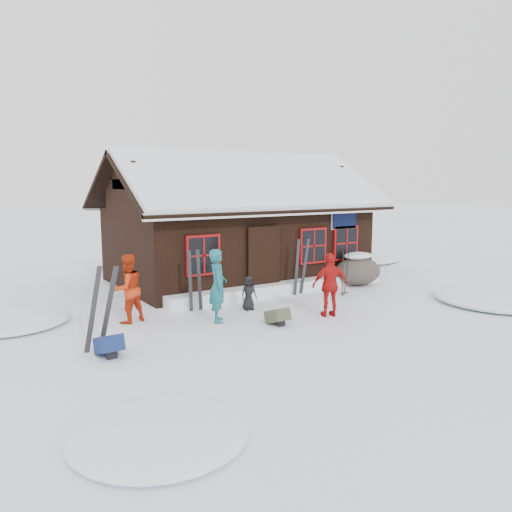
# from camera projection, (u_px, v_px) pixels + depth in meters

# --- Properties ---
(ground) EXTENTS (120.00, 120.00, 0.00)m
(ground) POSITION_uv_depth(u_px,v_px,m) (287.00, 316.00, 12.58)
(ground) COLOR white
(ground) RESTS_ON ground
(mountain_hut) EXTENTS (8.90, 6.09, 4.42)m
(mountain_hut) POSITION_uv_depth(u_px,v_px,m) (237.00, 234.00, 17.30)
(mountain_hut) COLOR black
(mountain_hut) RESTS_ON ground
(snow_drift) EXTENTS (7.60, 0.60, 0.35)m
(snow_drift) POSITION_uv_depth(u_px,v_px,m) (283.00, 287.00, 15.23)
(snow_drift) COLOR white
(snow_drift) RESTS_ON ground
(snow_mounds) EXTENTS (20.60, 13.20, 0.48)m
(snow_mounds) POSITION_uv_depth(u_px,v_px,m) (294.00, 295.00, 15.01)
(snow_mounds) COLOR white
(snow_mounds) RESTS_ON ground
(skier_teal) EXTENTS (0.66, 0.77, 1.78)m
(skier_teal) POSITION_uv_depth(u_px,v_px,m) (218.00, 286.00, 11.98)
(skier_teal) COLOR #166168
(skier_teal) RESTS_ON ground
(skier_orange_left) EXTENTS (0.94, 0.81, 1.66)m
(skier_orange_left) POSITION_uv_depth(u_px,v_px,m) (128.00, 289.00, 11.91)
(skier_orange_left) COLOR #BB2A0D
(skier_orange_left) RESTS_ON ground
(skier_orange_right) EXTENTS (1.02, 0.67, 1.61)m
(skier_orange_right) POSITION_uv_depth(u_px,v_px,m) (330.00, 285.00, 12.48)
(skier_orange_right) COLOR #B31312
(skier_orange_right) RESTS_ON ground
(skier_crouched) EXTENTS (0.46, 0.31, 0.90)m
(skier_crouched) POSITION_uv_depth(u_px,v_px,m) (249.00, 293.00, 13.16)
(skier_crouched) COLOR black
(skier_crouched) RESTS_ON ground
(boulder) EXTENTS (1.67, 1.25, 0.97)m
(boulder) POSITION_uv_depth(u_px,v_px,m) (358.00, 270.00, 16.40)
(boulder) COLOR #504740
(boulder) RESTS_ON ground
(ski_pair_left) EXTENTS (0.74, 0.26, 1.75)m
(ski_pair_left) POSITION_uv_depth(u_px,v_px,m) (101.00, 309.00, 9.98)
(ski_pair_left) COLOR black
(ski_pair_left) RESTS_ON ground
(ski_pair_mid) EXTENTS (0.43, 0.09, 1.67)m
(ski_pair_mid) POSITION_uv_depth(u_px,v_px,m) (195.00, 281.00, 13.04)
(ski_pair_mid) COLOR black
(ski_pair_mid) RESTS_ON ground
(ski_pair_right) EXTENTS (0.57, 0.14, 1.72)m
(ski_pair_right) POSITION_uv_depth(u_px,v_px,m) (301.00, 267.00, 15.03)
(ski_pair_right) COLOR black
(ski_pair_right) RESTS_ON ground
(ski_poles) EXTENTS (0.25, 0.12, 1.40)m
(ski_poles) POSITION_uv_depth(u_px,v_px,m) (345.00, 274.00, 14.81)
(ski_poles) COLOR black
(ski_poles) RESTS_ON ground
(backpack_blue) EXTENTS (0.45, 0.60, 0.32)m
(backpack_blue) POSITION_uv_depth(u_px,v_px,m) (109.00, 348.00, 9.65)
(backpack_blue) COLOR navy
(backpack_blue) RESTS_ON ground
(backpack_olive) EXTENTS (0.41, 0.55, 0.30)m
(backpack_olive) POSITION_uv_depth(u_px,v_px,m) (278.00, 319.00, 11.81)
(backpack_olive) COLOR #414531
(backpack_olive) RESTS_ON ground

